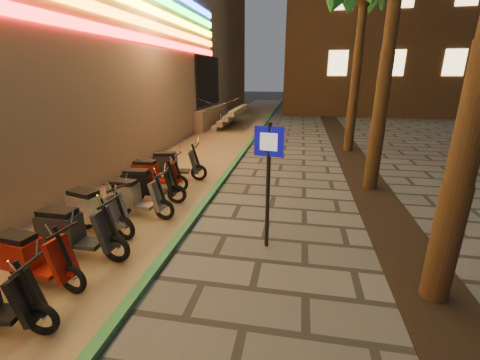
% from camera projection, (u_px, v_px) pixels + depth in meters
% --- Properties ---
extents(parking_strip, '(3.40, 60.00, 0.01)m').
position_uv_depth(parking_strip, '(201.00, 155.00, 13.48)').
color(parking_strip, '#8C7251').
rests_on(parking_strip, ground).
extents(green_curb, '(0.18, 60.00, 0.10)m').
position_uv_depth(green_curb, '(240.00, 156.00, 13.17)').
color(green_curb, '#2A713E').
rests_on(green_curb, ground).
extents(planting_strip, '(1.20, 40.00, 0.02)m').
position_uv_depth(planting_strip, '(386.00, 215.00, 7.74)').
color(planting_strip, black).
rests_on(planting_strip, ground).
extents(palm_d, '(2.97, 3.02, 7.16)m').
position_uv_depth(palm_d, '(364.00, 1.00, 12.40)').
color(palm_d, '#472D19').
rests_on(palm_d, ground).
extents(pedestrian_sign, '(0.54, 0.12, 2.45)m').
position_uv_depth(pedestrian_sign, '(268.00, 169.00, 5.90)').
color(pedestrian_sign, black).
rests_on(pedestrian_sign, ground).
extents(scooter_6, '(1.61, 0.61, 1.13)m').
position_uv_depth(scooter_6, '(31.00, 258.00, 5.08)').
color(scooter_6, black).
rests_on(scooter_6, ground).
extents(scooter_7, '(1.74, 0.61, 1.23)m').
position_uv_depth(scooter_7, '(73.00, 231.00, 5.84)').
color(scooter_7, black).
rests_on(scooter_7, ground).
extents(scooter_8, '(1.70, 0.83, 1.20)m').
position_uv_depth(scooter_8, '(94.00, 210.00, 6.79)').
color(scooter_8, black).
rests_on(scooter_8, ground).
extents(scooter_9, '(1.64, 0.58, 1.16)m').
position_uv_depth(scooter_9, '(134.00, 197.00, 7.57)').
color(scooter_9, black).
rests_on(scooter_9, ground).
extents(scooter_10, '(1.67, 0.60, 1.17)m').
position_uv_depth(scooter_10, '(147.00, 184.00, 8.38)').
color(scooter_10, black).
rests_on(scooter_10, ground).
extents(scooter_11, '(1.63, 0.57, 1.15)m').
position_uv_depth(scooter_11, '(154.00, 174.00, 9.29)').
color(scooter_11, black).
rests_on(scooter_11, ground).
extents(scooter_12, '(1.70, 0.69, 1.19)m').
position_uv_depth(scooter_12, '(173.00, 165.00, 10.16)').
color(scooter_12, black).
rests_on(scooter_12, ground).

